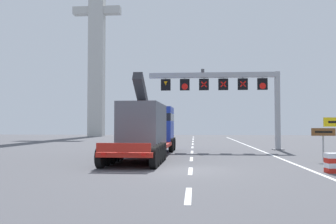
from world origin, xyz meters
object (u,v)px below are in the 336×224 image
(tourist_info_sign_brown, at_px, (323,136))
(bridge_pylon_distant, at_px, (97,33))
(heavy_haul_truck_red, at_px, (149,128))
(overhead_lane_gantry, at_px, (229,87))

(tourist_info_sign_brown, bearing_deg, bridge_pylon_distant, 121.98)
(heavy_haul_truck_red, distance_m, tourist_info_sign_brown, 11.38)
(heavy_haul_truck_red, xyz_separation_m, tourist_info_sign_brown, (10.94, -3.09, -0.48))
(heavy_haul_truck_red, relative_size, tourist_info_sign_brown, 7.10)
(tourist_info_sign_brown, bearing_deg, overhead_lane_gantry, 117.04)
(heavy_haul_truck_red, distance_m, bridge_pylon_distant, 44.87)
(overhead_lane_gantry, height_order, heavy_haul_truck_red, overhead_lane_gantry)
(overhead_lane_gantry, distance_m, tourist_info_sign_brown, 11.10)
(overhead_lane_gantry, height_order, tourist_info_sign_brown, overhead_lane_gantry)
(bridge_pylon_distant, bearing_deg, heavy_haul_truck_red, -68.67)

